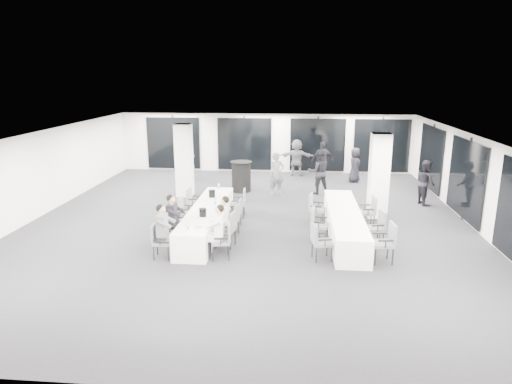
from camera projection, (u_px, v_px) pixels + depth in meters
room at (277, 174)px, 15.24m from camera, size 14.04×16.04×2.84m
column_left at (184, 160)px, 17.56m from camera, size 0.60×0.60×2.80m
column_right at (379, 176)px, 14.84m from camera, size 0.60×0.60×2.80m
banquet_table_main at (207, 219)px, 13.75m from camera, size 0.90×5.00×0.75m
banquet_table_side at (344, 223)px, 13.38m from camera, size 0.90×5.00×0.75m
cocktail_table at (241, 176)px, 18.41m from camera, size 0.88×0.88×1.22m
chair_main_left_near at (159, 239)px, 11.73m from camera, size 0.47×0.53×0.90m
chair_main_left_second at (169, 226)px, 12.64m from camera, size 0.48×0.53×0.94m
chair_main_left_mid at (176, 218)px, 13.37m from camera, size 0.57×0.60×0.95m
chair_main_left_fourth at (184, 210)px, 14.34m from camera, size 0.47×0.52×0.86m
chair_main_left_far at (193, 200)px, 15.47m from camera, size 0.48×0.53×0.87m
chair_main_right_near at (224, 238)px, 11.70m from camera, size 0.57×0.60×0.95m
chair_main_right_second at (228, 227)px, 12.46m from camera, size 0.59×0.63×1.01m
chair_main_right_mid at (233, 218)px, 13.39m from camera, size 0.53×0.57×0.93m
chair_main_right_fourth at (236, 211)px, 14.11m from camera, size 0.47×0.52×0.89m
chair_main_right_far at (240, 201)px, 15.08m from camera, size 0.51×0.56×0.95m
chair_side_left_near at (319, 240)px, 11.59m from camera, size 0.58×0.61×0.96m
chair_side_left_mid at (317, 222)px, 12.93m from camera, size 0.57×0.60×0.97m
chair_side_left_far at (315, 207)px, 14.46m from camera, size 0.57×0.60×0.96m
chair_side_right_near at (386, 240)px, 11.44m from camera, size 0.57×0.62×1.03m
chair_side_right_mid at (377, 225)px, 12.68m from camera, size 0.58×0.61×0.96m
chair_side_right_far at (369, 210)px, 14.12m from camera, size 0.52×0.57×0.97m
seated_guest_a at (165, 228)px, 11.64m from camera, size 0.50×0.38×1.44m
seated_guest_b at (174, 217)px, 12.55m from camera, size 0.50×0.38×1.44m
seated_guest_c at (217, 228)px, 11.63m from camera, size 0.50×0.38×1.44m
seated_guest_d at (222, 218)px, 12.43m from camera, size 0.50×0.38×1.44m
standing_guest_a at (277, 171)px, 17.82m from camera, size 0.84×0.77×1.89m
standing_guest_b at (319, 169)px, 17.95m from camera, size 1.08×0.80×2.01m
standing_guest_d at (323, 158)px, 20.50m from camera, size 1.23×0.83×1.93m
standing_guest_e at (355, 163)px, 19.95m from camera, size 0.57×0.86×1.71m
standing_guest_f at (297, 155)px, 21.16m from camera, size 1.84×0.82×1.96m
standing_guest_g at (190, 159)px, 20.32m from camera, size 0.90×0.87×1.92m
standing_guest_h at (426, 179)px, 16.50m from camera, size 0.76×1.00×1.85m
ice_bucket_near at (203, 212)px, 12.77m from camera, size 0.20×0.20×0.23m
ice_bucket_far at (212, 194)px, 14.76m from camera, size 0.21×0.21×0.24m
water_bottle_a at (188, 227)px, 11.63m from camera, size 0.06×0.06×0.20m
water_bottle_b at (215, 202)px, 13.83m from camera, size 0.08×0.08×0.24m
water_bottle_c at (219, 186)px, 15.78m from camera, size 0.06×0.06×0.20m
plate_a at (187, 225)px, 12.01m from camera, size 0.19×0.19×0.03m
plate_b at (199, 227)px, 11.85m from camera, size 0.22×0.22×0.03m
plate_c at (204, 210)px, 13.40m from camera, size 0.22×0.22×0.03m
wine_glass at (196, 224)px, 11.67m from camera, size 0.07×0.07×0.19m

